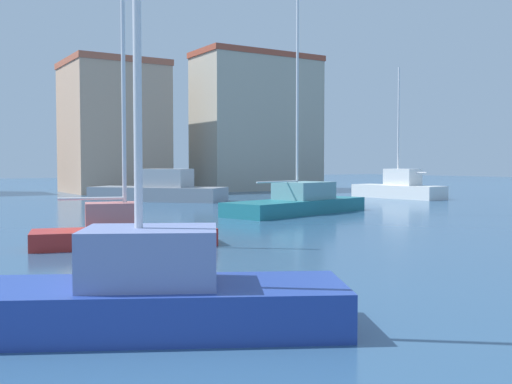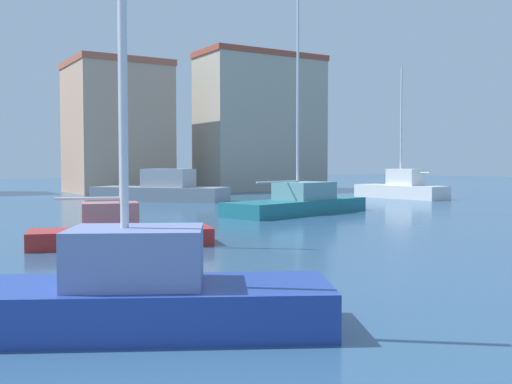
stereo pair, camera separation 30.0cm
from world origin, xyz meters
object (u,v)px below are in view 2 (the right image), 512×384
object	(u,v)px
sailboat_blue_outer_mooring	(128,294)
sailboat_teal_mid_harbor	(299,201)
motorboat_grey_inner_mooring	(162,190)
sailboat_white_distant_north	(401,188)
sailboat_red_center_channel	(119,230)

from	to	relation	value
sailboat_blue_outer_mooring	sailboat_teal_mid_harbor	size ratio (longest dim) A/B	0.54
sailboat_blue_outer_mooring	motorboat_grey_inner_mooring	distance (m)	30.43
sailboat_blue_outer_mooring	motorboat_grey_inner_mooring	bearing A→B (deg)	66.82
motorboat_grey_inner_mooring	sailboat_white_distant_north	distance (m)	16.43
sailboat_blue_outer_mooring	sailboat_white_distant_north	size ratio (longest dim) A/B	0.74
sailboat_white_distant_north	motorboat_grey_inner_mooring	bearing A→B (deg)	158.77
sailboat_blue_outer_mooring	sailboat_white_distant_north	distance (m)	35.07
sailboat_blue_outer_mooring	sailboat_white_distant_north	xyz separation A→B (m)	(27.29, 22.03, 0.18)
sailboat_white_distant_north	sailboat_red_center_channel	xyz separation A→B (m)	(-24.54, -13.32, -0.26)
motorboat_grey_inner_mooring	sailboat_teal_mid_harbor	bearing A→B (deg)	-81.37
sailboat_teal_mid_harbor	sailboat_red_center_channel	xyz separation A→B (m)	(-11.15, -6.66, -0.12)
motorboat_grey_inner_mooring	sailboat_white_distant_north	size ratio (longest dim) A/B	0.92
sailboat_white_distant_north	sailboat_red_center_channel	bearing A→B (deg)	-151.52
motorboat_grey_inner_mooring	sailboat_red_center_channel	bearing A→B (deg)	-115.60
motorboat_grey_inner_mooring	sailboat_white_distant_north	bearing A→B (deg)	-21.23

